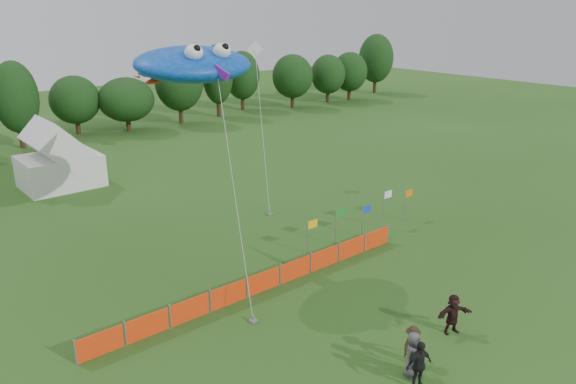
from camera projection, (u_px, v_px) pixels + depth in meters
ground at (387, 356)px, 21.83m from camera, size 160.00×160.00×0.00m
treeline at (42, 100)px, 54.10m from camera, size 104.57×8.78×8.36m
tent_right at (59, 161)px, 41.44m from camera, size 5.50×4.40×3.88m
barrier_fence at (263, 282)px, 26.61m from camera, size 17.90×0.06×1.00m
flag_row at (363, 213)px, 32.88m from camera, size 8.73×0.38×2.27m
spectator_c at (412, 345)px, 21.21m from camera, size 1.03×0.62×1.56m
spectator_d at (419, 365)px, 19.76m from camera, size 1.17×0.66×1.88m
spectator_e at (413, 355)px, 20.41m from camera, size 0.99×0.77×1.79m
spectator_f at (453, 314)px, 23.14m from camera, size 1.69×1.06×1.74m
stingray_kite at (190, 64)px, 26.78m from camera, size 6.20×14.49×11.39m
small_kite_white at (259, 92)px, 40.04m from camera, size 5.39×7.80×10.39m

